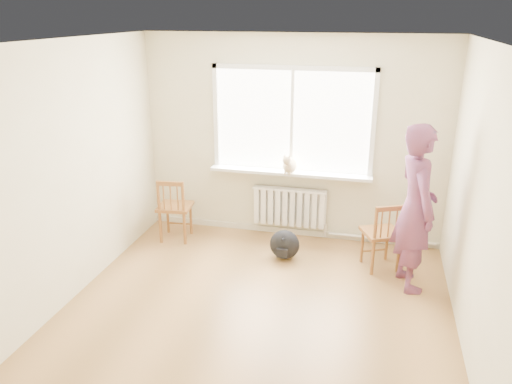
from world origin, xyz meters
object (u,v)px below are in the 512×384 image
Objects in this scene: chair_right at (383,236)px; cat at (290,165)px; backpack at (285,245)px; person at (416,208)px; chair_left at (174,209)px.

cat is at bearing -48.32° from chair_right.
person is at bearing -11.19° from backpack.
person reaches higher than backpack.
chair_left reaches higher than backpack.
person is (0.30, -0.30, 0.50)m from chair_right.
chair_right is 2.03× the size of cat.
chair_right reaches higher than backpack.
chair_left is at bearing 173.32° from backpack.
person is 1.69m from backpack.
cat is 1.04m from backpack.
person is 1.77m from cat.
person is (3.03, -0.47, 0.49)m from chair_left.
chair_right is 1.50m from cat.
person is at bearing -21.23° from cat.
backpack is at bearing 166.90° from chair_left.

